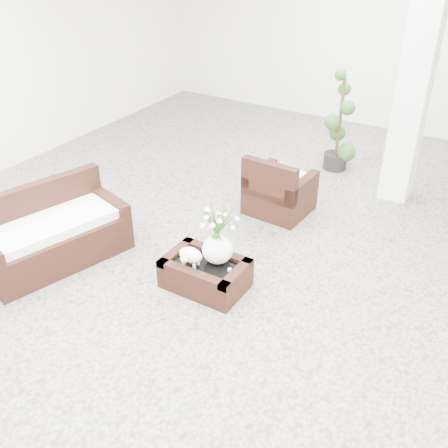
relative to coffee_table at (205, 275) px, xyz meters
The scene contains 9 objects.
ground 0.51m from the coffee_table, 88.83° to the left, with size 11.00×11.00×0.00m, color gray.
column 3.84m from the coffee_table, 69.77° to the left, with size 0.40×0.40×3.50m, color white.
coffee_table is the anchor object (origin of this frame).
sheep_figurine 0.30m from the coffee_table, 140.19° to the right, with size 0.28×0.23×0.21m, color white.
planter_narcissus 0.57m from the coffee_table, 45.00° to the left, with size 0.44×0.44×0.80m, color white, non-canonical shape.
tealight 0.35m from the coffee_table, ahead, with size 0.04×0.04×0.03m, color white.
armchair 2.00m from the coffee_table, 91.53° to the left, with size 0.80×0.77×0.85m, color black.
loveseat 1.90m from the coffee_table, 164.89° to the right, with size 1.68×0.81×0.90m, color black.
topiary 3.79m from the coffee_table, 88.40° to the left, with size 0.42×0.42×1.58m, color #224416, non-canonical shape.
Camera 1 is at (2.58, -4.37, 3.63)m, focal length 41.71 mm.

